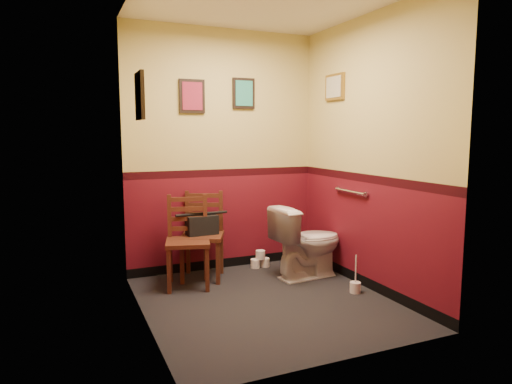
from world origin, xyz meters
The scene contains 16 objects.
floor centered at (0.00, 0.00, 0.00)m, with size 2.20×2.40×0.00m, color black.
wall_back centered at (0.00, 1.20, 1.35)m, with size 2.20×2.70×0.00m, color #5A0E1A.
wall_front centered at (0.00, -1.20, 1.35)m, with size 2.20×2.70×0.00m, color #5A0E1A.
wall_left centered at (-1.10, 0.00, 1.35)m, with size 2.40×2.70×0.00m, color #5A0E1A.
wall_right centered at (1.10, 0.00, 1.35)m, with size 2.40×2.70×0.00m, color #5A0E1A.
grab_bar centered at (1.07, 0.25, 0.95)m, with size 0.05×0.56×0.06m.
framed_print_back_a centered at (-0.35, 1.18, 1.95)m, with size 0.28×0.04×0.36m.
framed_print_back_b centered at (0.25, 1.18, 2.00)m, with size 0.26×0.04×0.34m.
framed_print_left centered at (-1.08, 0.10, 1.85)m, with size 0.04×0.30×0.38m.
framed_print_right centered at (1.08, 0.60, 2.05)m, with size 0.04×0.34×0.28m.
toilet centered at (0.72, 0.51, 0.39)m, with size 0.44×0.79×0.77m, color white.
toilet_brush centered at (0.90, -0.12, 0.06)m, with size 0.11×0.11×0.38m.
chair_left centered at (-0.54, 0.75, 0.46)m, with size 0.53×0.53×0.92m.
chair_right centered at (-0.33, 0.94, 0.47)m, with size 0.57×0.57×0.93m.
handbag centered at (-0.34, 0.90, 0.59)m, with size 0.33×0.18×0.24m.
tp_stack centered at (0.40, 1.04, 0.08)m, with size 0.23×0.12×0.20m.
Camera 1 is at (-1.70, -3.69, 1.55)m, focal length 32.00 mm.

